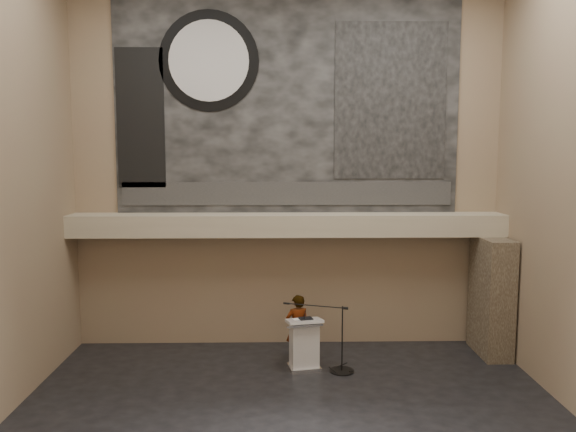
{
  "coord_description": "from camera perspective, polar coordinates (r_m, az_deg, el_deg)",
  "views": [
    {
      "loc": [
        -0.25,
        -9.27,
        4.64
      ],
      "look_at": [
        0.0,
        3.2,
        3.2
      ],
      "focal_mm": 35.0,
      "sensor_mm": 36.0,
      "label": 1
    }
  ],
  "objects": [
    {
      "name": "sprinkler_right",
      "position": [
        13.14,
        8.28,
        -2.1
      ],
      "size": [
        0.04,
        0.04,
        0.06
      ],
      "primitive_type": "cylinder",
      "color": "#B2893D",
      "rests_on": "soffit"
    },
    {
      "name": "speaker_person",
      "position": [
        12.66,
        0.96,
        -11.31
      ],
      "size": [
        0.63,
        0.5,
        1.5
      ],
      "primitive_type": "imported",
      "rotation": [
        0.0,
        0.0,
        3.43
      ],
      "color": "silver",
      "rests_on": "floor"
    },
    {
      "name": "banner_building_print",
      "position": [
        13.51,
        10.37,
        11.41
      ],
      "size": [
        2.6,
        0.02,
        3.6
      ],
      "primitive_type": "cube",
      "color": "black",
      "rests_on": "banner"
    },
    {
      "name": "papers",
      "position": [
        12.04,
        1.12,
        -10.5
      ],
      "size": [
        0.29,
        0.34,
        0.0
      ],
      "primitive_type": "cube",
      "rotation": [
        0.0,
        0.0,
        0.36
      ],
      "color": "white",
      "rests_on": "lectern"
    },
    {
      "name": "stone_pier",
      "position": [
        13.75,
        19.95,
        -7.66
      ],
      "size": [
        0.6,
        1.4,
        2.7
      ],
      "primitive_type": "cube",
      "color": "#433729",
      "rests_on": "floor"
    },
    {
      "name": "mic_stand",
      "position": [
        12.32,
        5.27,
        -14.49
      ],
      "size": [
        1.49,
        0.67,
        1.42
      ],
      "rotation": [
        0.0,
        0.0,
        -0.31
      ],
      "color": "black",
      "rests_on": "floor"
    },
    {
      "name": "banner_clock_rim",
      "position": [
        13.45,
        -8.04,
        15.34
      ],
      "size": [
        2.3,
        0.02,
        2.3
      ],
      "primitive_type": "cylinder",
      "rotation": [
        1.57,
        0.0,
        0.0
      ],
      "color": "black",
      "rests_on": "banner"
    },
    {
      "name": "soffit",
      "position": [
        12.98,
        -0.04,
        -0.89
      ],
      "size": [
        10.0,
        0.8,
        0.5
      ],
      "primitive_type": "cube",
      "color": "tan",
      "rests_on": "wall_back"
    },
    {
      "name": "binder",
      "position": [
        12.06,
        1.83,
        -10.4
      ],
      "size": [
        0.32,
        0.28,
        0.04
      ],
      "primitive_type": "cube",
      "rotation": [
        0.0,
        0.0,
        0.26
      ],
      "color": "black",
      "rests_on": "lectern"
    },
    {
      "name": "banner_brick_print",
      "position": [
        13.59,
        -14.76,
        9.58
      ],
      "size": [
        1.1,
        0.02,
        3.2
      ],
      "primitive_type": "cube",
      "color": "black",
      "rests_on": "banner"
    },
    {
      "name": "wall_front",
      "position": [
        5.29,
        1.57,
        2.34
      ],
      "size": [
        10.0,
        0.02,
        8.5
      ],
      "primitive_type": "cube",
      "color": "#8D7259",
      "rests_on": "floor"
    },
    {
      "name": "banner",
      "position": [
        13.28,
        -0.07,
        11.17
      ],
      "size": [
        8.0,
        0.05,
        5.0
      ],
      "primitive_type": "cube",
      "color": "black",
      "rests_on": "wall_back"
    },
    {
      "name": "sprinkler_left",
      "position": [
        13.04,
        -7.08,
        -2.15
      ],
      "size": [
        0.04,
        0.04,
        0.06
      ],
      "primitive_type": "cylinder",
      "color": "#B2893D",
      "rests_on": "soffit"
    },
    {
      "name": "floor",
      "position": [
        10.37,
        0.38,
        -20.0
      ],
      "size": [
        10.0,
        10.0,
        0.0
      ],
      "primitive_type": "plane",
      "color": "black",
      "rests_on": "ground"
    },
    {
      "name": "lectern",
      "position": [
        12.26,
        1.66,
        -12.89
      ],
      "size": [
        0.82,
        0.66,
        1.14
      ],
      "rotation": [
        0.0,
        0.0,
        0.2
      ],
      "color": "silver",
      "rests_on": "floor"
    },
    {
      "name": "banner_text_strip",
      "position": [
        13.24,
        -0.06,
        2.3
      ],
      "size": [
        7.76,
        0.02,
        0.55
      ],
      "primitive_type": "cube",
      "color": "#2B2B2B",
      "rests_on": "banner"
    },
    {
      "name": "banner_clock_face",
      "position": [
        13.43,
        -8.05,
        15.35
      ],
      "size": [
        1.84,
        0.02,
        1.84
      ],
      "primitive_type": "cylinder",
      "rotation": [
        1.57,
        0.0,
        0.0
      ],
      "color": "silver",
      "rests_on": "banner"
    },
    {
      "name": "wall_back",
      "position": [
        13.27,
        -0.07,
        4.9
      ],
      "size": [
        10.0,
        0.02,
        8.5
      ],
      "primitive_type": "cube",
      "color": "#8D7259",
      "rests_on": "floor"
    }
  ]
}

